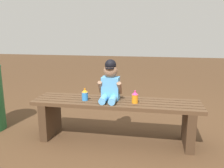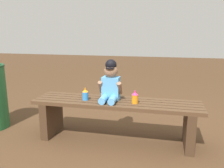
{
  "view_description": "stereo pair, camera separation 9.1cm",
  "coord_description": "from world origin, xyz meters",
  "px_view_note": "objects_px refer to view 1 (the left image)",
  "views": [
    {
      "loc": [
        0.36,
        -2.18,
        1.09
      ],
      "look_at": [
        -0.03,
        -0.05,
        0.59
      ],
      "focal_mm": 37.47,
      "sensor_mm": 36.0,
      "label": 1
    },
    {
      "loc": [
        0.45,
        -2.16,
        1.09
      ],
      "look_at": [
        -0.03,
        -0.05,
        0.59
      ],
      "focal_mm": 37.47,
      "sensor_mm": 36.0,
      "label": 2
    }
  ],
  "objects_px": {
    "sippy_cup_right": "(135,97)",
    "child_figure": "(110,83)",
    "park_bench": "(116,113)",
    "sippy_cup_left": "(85,95)"
  },
  "relations": [
    {
      "from": "child_figure",
      "to": "sippy_cup_left",
      "type": "bearing_deg",
      "value": -166.6
    },
    {
      "from": "sippy_cup_right",
      "to": "child_figure",
      "type": "bearing_deg",
      "value": 166.94
    },
    {
      "from": "child_figure",
      "to": "sippy_cup_right",
      "type": "bearing_deg",
      "value": -13.06
    },
    {
      "from": "child_figure",
      "to": "sippy_cup_right",
      "type": "distance_m",
      "value": 0.28
    },
    {
      "from": "child_figure",
      "to": "sippy_cup_left",
      "type": "height_order",
      "value": "child_figure"
    },
    {
      "from": "park_bench",
      "to": "sippy_cup_left",
      "type": "height_order",
      "value": "sippy_cup_left"
    },
    {
      "from": "child_figure",
      "to": "sippy_cup_right",
      "type": "relative_size",
      "value": 3.26
    },
    {
      "from": "park_bench",
      "to": "child_figure",
      "type": "xyz_separation_m",
      "value": [
        -0.06,
        0.02,
        0.31
      ]
    },
    {
      "from": "park_bench",
      "to": "child_figure",
      "type": "height_order",
      "value": "child_figure"
    },
    {
      "from": "park_bench",
      "to": "sippy_cup_left",
      "type": "distance_m",
      "value": 0.36
    }
  ]
}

